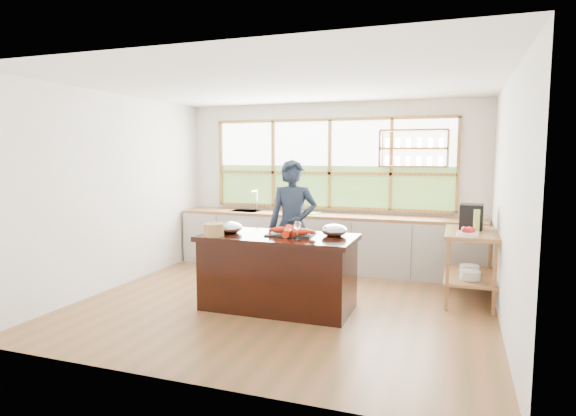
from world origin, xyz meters
The scene contains 18 objects.
ground_plane centered at (0.00, 0.00, 0.00)m, with size 5.00×5.00×0.00m, color brown.
room_shell centered at (0.02, 0.51, 1.75)m, with size 5.02×4.52×2.71m.
back_counter centered at (-0.02, 1.94, 0.45)m, with size 4.90×0.63×0.90m.
right_shelf_unit centered at (2.19, 0.89, 0.60)m, with size 0.62×1.10×0.90m.
island centered at (0.00, -0.20, 0.45)m, with size 1.85×0.90×0.90m.
cook centered at (-0.08, 0.57, 0.89)m, with size 0.65×0.43×1.79m, color #182234.
potted_plant centered at (-0.65, 2.00, 1.04)m, with size 0.15×0.10×0.28m, color slate.
cutting_board centered at (-0.31, 1.94, 0.91)m, with size 0.40×0.30×0.01m, color #6BBC43.
espresso_machine centered at (2.19, 1.09, 1.06)m, with size 0.28×0.30×0.32m, color black.
wine_bottle centered at (2.24, 0.74, 1.05)m, with size 0.07×0.07×0.29m, color #A4BC52.
fruit_bowl centered at (2.14, 0.50, 0.94)m, with size 0.26×0.26×0.11m.
slate_board centered at (0.13, -0.12, 0.91)m, with size 0.55×0.40×0.02m, color black.
lobster_pile centered at (0.15, -0.15, 0.96)m, with size 0.52×0.48×0.08m.
mixing_bowl_left centered at (-0.62, -0.22, 0.96)m, with size 0.30×0.30×0.14m, color #B9BAC1.
mixing_bowl_right centered at (0.64, -0.01, 0.97)m, with size 0.31×0.31×0.15m, color #B9BAC1.
wine_glass centered at (0.33, -0.46, 1.06)m, with size 0.08×0.08×0.22m.
wicker_basket centered at (-0.69, -0.51, 0.98)m, with size 0.24×0.24×0.15m, color #A17141.
parchment_roll centered at (-0.74, 0.08, 0.94)m, with size 0.08×0.08×0.30m, color white.
Camera 1 is at (2.01, -5.51, 1.87)m, focal length 30.00 mm.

